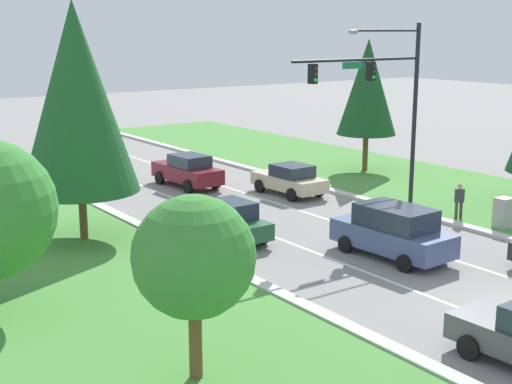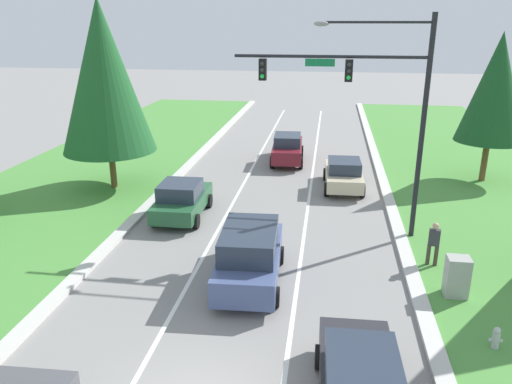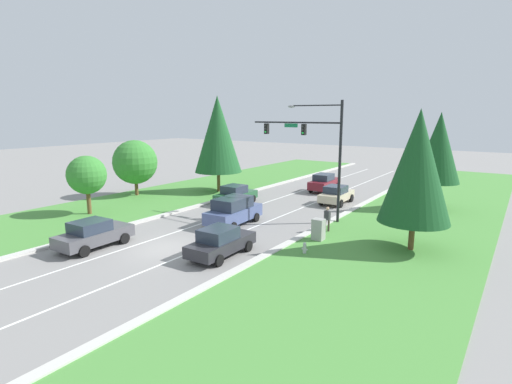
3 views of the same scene
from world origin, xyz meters
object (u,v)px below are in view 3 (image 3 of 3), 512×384
at_px(traffic_signal_mast, 315,142).
at_px(graphite_sedan, 93,234).
at_px(utility_cabinet, 318,230).
at_px(conifer_near_right_tree, 417,167).
at_px(conifer_mid_left_tree, 218,134).
at_px(conifer_far_right_tree, 439,148).
at_px(pedestrian, 327,218).
at_px(forest_sedan, 235,195).
at_px(champagne_sedan, 336,194).
at_px(oak_near_left_tree, 87,175).
at_px(oak_far_left_tree, 135,162).
at_px(charcoal_sedan, 221,242).
at_px(slate_blue_suv, 233,211).
at_px(burgundy_sedan, 324,182).
at_px(fire_hydrant, 305,249).

xyz_separation_m(traffic_signal_mast, graphite_sedan, (-7.57, -13.11, -4.84)).
bearing_deg(utility_cabinet, conifer_near_right_tree, 14.60).
relative_size(graphite_sedan, conifer_mid_left_tree, 0.47).
distance_m(conifer_far_right_tree, conifer_mid_left_tree, 19.73).
height_order(pedestrian, conifer_near_right_tree, conifer_near_right_tree).
bearing_deg(pedestrian, conifer_far_right_tree, -101.97).
bearing_deg(forest_sedan, champagne_sedan, 34.12).
relative_size(oak_near_left_tree, oak_far_left_tree, 0.86).
relative_size(charcoal_sedan, slate_blue_suv, 0.92).
xyz_separation_m(slate_blue_suv, forest_sedan, (-3.90, 5.37, -0.18)).
height_order(graphite_sedan, pedestrian, pedestrian).
bearing_deg(conifer_mid_left_tree, conifer_near_right_tree, -20.08).
bearing_deg(traffic_signal_mast, oak_far_left_tree, -174.33).
bearing_deg(charcoal_sedan, graphite_sedan, -157.87).
distance_m(utility_cabinet, pedestrian, 2.09).
relative_size(champagne_sedan, burgundy_sedan, 0.91).
relative_size(champagne_sedan, graphite_sedan, 0.96).
xyz_separation_m(pedestrian, conifer_near_right_tree, (5.49, -0.71, 3.89)).
distance_m(conifer_far_right_tree, oak_far_left_tree, 26.52).
distance_m(burgundy_sedan, slate_blue_suv, 15.13).
bearing_deg(conifer_mid_left_tree, graphite_sedan, -74.14).
bearing_deg(slate_blue_suv, champagne_sedan, 69.76).
distance_m(utility_cabinet, conifer_mid_left_tree, 18.19).
bearing_deg(forest_sedan, traffic_signal_mast, -6.98).
height_order(champagne_sedan, conifer_mid_left_tree, conifer_mid_left_tree).
bearing_deg(utility_cabinet, charcoal_sedan, -120.87).
bearing_deg(oak_near_left_tree, graphite_sedan, -31.69).
bearing_deg(champagne_sedan, slate_blue_suv, -109.44).
bearing_deg(charcoal_sedan, champagne_sedan, 88.46).
relative_size(charcoal_sedan, utility_cabinet, 3.18).
height_order(forest_sedan, conifer_near_right_tree, conifer_near_right_tree).
height_order(pedestrian, conifer_far_right_tree, conifer_far_right_tree).
bearing_deg(conifer_near_right_tree, forest_sedan, 165.42).
height_order(graphite_sedan, forest_sedan, forest_sedan).
distance_m(burgundy_sedan, forest_sedan, 10.49).
distance_m(utility_cabinet, conifer_far_right_tree, 14.09).
xyz_separation_m(oak_far_left_tree, conifer_mid_left_tree, (5.22, 5.91, 2.50)).
bearing_deg(champagne_sedan, forest_sedan, -146.86).
distance_m(charcoal_sedan, conifer_mid_left_tree, 19.14).
distance_m(traffic_signal_mast, oak_near_left_tree, 17.34).
bearing_deg(conifer_mid_left_tree, traffic_signal_mast, -18.43).
xyz_separation_m(champagne_sedan, slate_blue_suv, (-3.26, -10.42, 0.19)).
relative_size(charcoal_sedan, conifer_far_right_tree, 0.56).
distance_m(traffic_signal_mast, conifer_mid_left_tree, 13.15).
bearing_deg(conifer_mid_left_tree, slate_blue_suv, -45.53).
xyz_separation_m(charcoal_sedan, utility_cabinet, (3.25, 5.44, -0.11)).
distance_m(pedestrian, conifer_mid_left_tree, 16.92).
xyz_separation_m(champagne_sedan, conifer_near_right_tree, (8.45, -9.11, 4.02)).
bearing_deg(fire_hydrant, forest_sedan, 143.61).
bearing_deg(forest_sedan, conifer_near_right_tree, -15.64).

